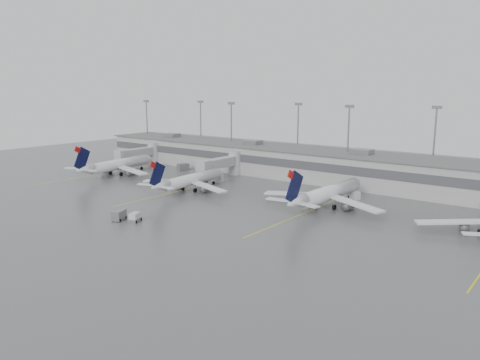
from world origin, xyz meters
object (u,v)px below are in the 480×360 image
Objects in this scene: jet_mid_right at (327,193)px; jet_far_left at (117,165)px; jet_mid_left at (190,180)px; baggage_tug at (135,218)px.

jet_far_left is at bearing -175.43° from jet_mid_right.
jet_mid_right reaches higher than jet_far_left.
jet_mid_left is 34.67m from jet_mid_right.
jet_mid_right is (34.17, 5.88, 0.29)m from jet_mid_left.
jet_mid_left is at bearing 89.99° from baggage_tug.
jet_mid_right is at bearing -5.22° from jet_far_left.
baggage_tug is at bearing -42.12° from jet_far_left.
baggage_tug is (-23.76, -31.84, -2.46)m from jet_mid_right.
jet_mid_left is at bearing -12.69° from jet_far_left.
baggage_tug is at bearing -125.05° from jet_mid_right.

